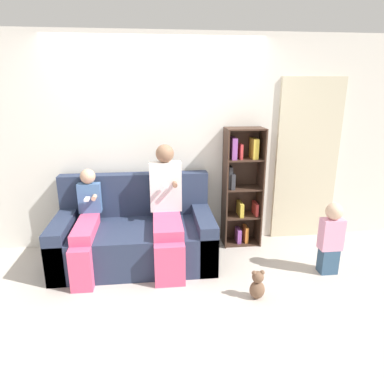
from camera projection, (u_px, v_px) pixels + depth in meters
ground_plane at (165, 285)px, 3.51m from camera, size 14.00×14.00×0.00m
back_wall at (159, 144)px, 4.16m from camera, size 10.00×0.06×2.55m
curtain_panel at (307, 161)px, 4.38m from camera, size 0.82×0.04×2.06m
couch at (135, 236)px, 3.93m from camera, size 1.76×0.95×0.95m
adult_seated at (167, 207)px, 3.78m from camera, size 0.36×0.90×1.33m
child_seated at (86, 224)px, 3.66m from camera, size 0.25×0.90×1.06m
toddler_standing at (331, 237)px, 3.63m from camera, size 0.23×0.18×0.80m
bookshelf at (241, 185)px, 4.26m from camera, size 0.46×0.30×1.48m
teddy_bear at (257, 285)px, 3.25m from camera, size 0.15×0.12×0.30m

